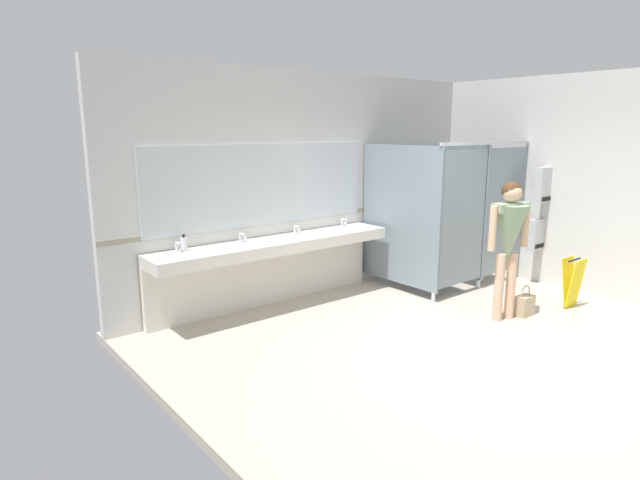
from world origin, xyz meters
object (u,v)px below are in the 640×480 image
(person_standing, at_px, (509,234))
(paper_towel_dispenser_lower, at_px, (538,234))
(handbag, at_px, (524,305))
(soap_dispenser, at_px, (184,244))
(wet_floor_sign, at_px, (572,282))
(paper_towel_dispenser_upper, at_px, (545,185))

(person_standing, bearing_deg, paper_towel_dispenser_lower, 18.70)
(handbag, height_order, soap_dispenser, soap_dispenser)
(person_standing, relative_size, soap_dispenser, 8.74)
(paper_towel_dispenser_lower, distance_m, wet_floor_sign, 1.17)
(paper_towel_dispenser_lower, height_order, handbag, paper_towel_dispenser_lower)
(paper_towel_dispenser_upper, xyz_separation_m, handbag, (-1.42, -0.64, -1.30))
(handbag, bearing_deg, soap_dispenser, 145.80)
(paper_towel_dispenser_upper, distance_m, wet_floor_sign, 1.54)
(paper_towel_dispenser_upper, xyz_separation_m, wet_floor_sign, (-0.67, -0.83, -1.11))
(paper_towel_dispenser_lower, xyz_separation_m, wet_floor_sign, (-0.67, -0.87, -0.40))
(paper_towel_dispenser_upper, bearing_deg, handbag, -155.70)
(paper_towel_dispenser_upper, relative_size, person_standing, 0.30)
(paper_towel_dispenser_lower, xyz_separation_m, soap_dispenser, (-4.72, 1.57, 0.24))
(person_standing, bearing_deg, soap_dispenser, 144.40)
(person_standing, xyz_separation_m, wet_floor_sign, (1.05, -0.29, -0.71))
(wet_floor_sign, bearing_deg, paper_towel_dispenser_lower, 52.49)
(person_standing, height_order, wet_floor_sign, person_standing)
(person_standing, xyz_separation_m, soap_dispenser, (-3.00, 2.15, -0.07))
(person_standing, height_order, handbag, person_standing)
(person_standing, distance_m, wet_floor_sign, 1.30)
(paper_towel_dispenser_upper, bearing_deg, paper_towel_dispenser_lower, 90.00)
(paper_towel_dispenser_upper, relative_size, paper_towel_dispenser_lower, 1.13)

